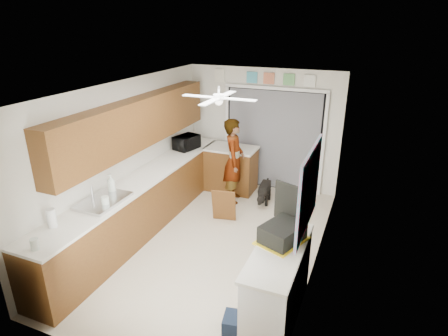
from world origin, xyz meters
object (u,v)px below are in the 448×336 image
(dog, at_px, (265,192))
(navy_crate, at_px, (237,324))
(paper_towel_roll, at_px, (51,218))
(microwave, at_px, (187,142))
(suitcase, at_px, (282,233))
(man, at_px, (234,161))
(soap_bottle, at_px, (111,184))

(dog, bearing_deg, navy_crate, -83.00)
(paper_towel_roll, bearing_deg, microwave, 87.63)
(microwave, distance_m, suitcase, 3.67)
(navy_crate, bearing_deg, suitcase, 62.48)
(paper_towel_roll, distance_m, man, 3.55)
(suitcase, xyz_separation_m, man, (-1.59, 2.55, -0.21))
(microwave, relative_size, suitcase, 1.00)
(dog, bearing_deg, suitcase, -74.24)
(microwave, bearing_deg, dog, -71.89)
(paper_towel_roll, distance_m, suitcase, 2.87)
(suitcase, xyz_separation_m, dog, (-0.99, 2.68, -0.82))
(soap_bottle, distance_m, dog, 3.05)
(microwave, xyz_separation_m, dog, (1.63, 0.11, -0.85))
(microwave, xyz_separation_m, navy_crate, (2.30, -3.18, -0.98))
(soap_bottle, bearing_deg, dog, 54.48)
(suitcase, relative_size, navy_crate, 1.54)
(soap_bottle, distance_m, man, 2.52)
(paper_towel_roll, relative_size, navy_crate, 0.75)
(navy_crate, bearing_deg, microwave, 125.80)
(microwave, xyz_separation_m, paper_towel_roll, (-0.14, -3.36, -0.02))
(soap_bottle, height_order, dog, soap_bottle)
(soap_bottle, xyz_separation_m, man, (1.10, 2.25, -0.26))
(soap_bottle, xyz_separation_m, navy_crate, (2.37, -0.91, -1.00))
(microwave, relative_size, navy_crate, 1.54)
(man, height_order, dog, man)
(navy_crate, relative_size, man, 0.19)
(man, relative_size, dog, 2.90)
(suitcase, height_order, man, man)
(microwave, relative_size, man, 0.30)
(man, bearing_deg, suitcase, -163.33)
(navy_crate, bearing_deg, dog, 101.41)
(paper_towel_roll, height_order, navy_crate, paper_towel_roll)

